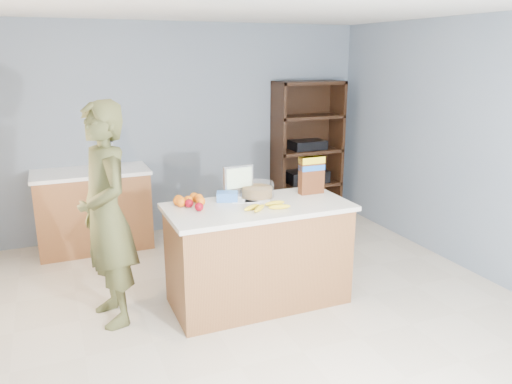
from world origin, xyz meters
name	(u,v)px	position (x,y,z in m)	size (l,w,h in m)	color
floor	(272,316)	(0.00, 0.00, 0.00)	(4.50, 5.00, 0.02)	beige
walls	(274,120)	(0.00, 0.00, 1.65)	(4.52, 5.02, 2.51)	slate
counter_peninsula	(258,258)	(0.00, 0.30, 0.42)	(1.56, 0.76, 0.90)	brown
back_cabinet	(94,209)	(-1.20, 2.20, 0.45)	(1.24, 0.62, 0.90)	brown
shelving_unit	(305,153)	(1.55, 2.35, 0.86)	(0.90, 0.40, 1.80)	black
person	(106,215)	(-1.23, 0.49, 0.90)	(0.66, 0.43, 1.81)	#484A26
knife_block	(110,159)	(-0.99, 2.18, 1.02)	(0.12, 0.10, 0.31)	tan
envelopes	(251,201)	(-0.02, 0.42, 0.90)	(0.34, 0.23, 0.00)	white
bananas	(266,206)	(0.02, 0.17, 0.92)	(0.41, 0.19, 0.04)	yellow
apples	(194,205)	(-0.54, 0.39, 0.94)	(0.12, 0.20, 0.07)	maroon
oranges	(187,200)	(-0.55, 0.54, 0.94)	(0.26, 0.23, 0.08)	orange
blue_carton	(227,196)	(-0.20, 0.51, 0.94)	(0.18, 0.12, 0.08)	blue
salad_bowl	(257,190)	(0.09, 0.53, 0.96)	(0.30, 0.30, 0.13)	#267219
tv	(238,179)	(-0.06, 0.61, 1.06)	(0.28, 0.12, 0.28)	silver
cereal_box	(312,172)	(0.59, 0.44, 1.10)	(0.23, 0.08, 0.34)	#592B14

